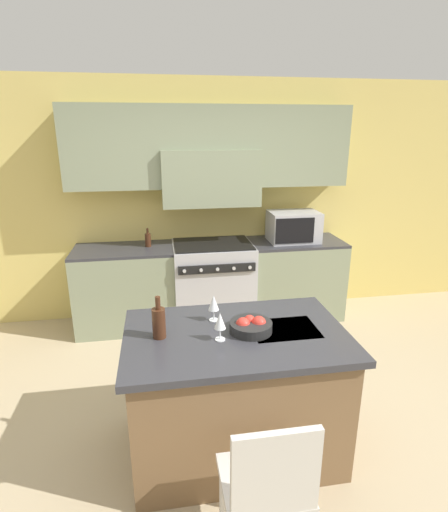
# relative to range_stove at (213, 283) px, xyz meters

# --- Properties ---
(ground_plane) EXTENTS (10.00, 10.00, 0.00)m
(ground_plane) POSITION_rel_range_stove_xyz_m (-0.00, -1.91, -0.47)
(ground_plane) COLOR tan
(back_cabinetry) EXTENTS (10.00, 0.46, 2.70)m
(back_cabinetry) POSITION_rel_range_stove_xyz_m (-0.00, 0.28, 1.11)
(back_cabinetry) COLOR #DBC166
(back_cabinetry) RESTS_ON ground_plane
(back_counter) EXTENTS (3.03, 0.62, 0.92)m
(back_counter) POSITION_rel_range_stove_xyz_m (0.00, 0.02, -0.01)
(back_counter) COLOR gray
(back_counter) RESTS_ON ground_plane
(range_stove) EXTENTS (0.89, 0.70, 0.94)m
(range_stove) POSITION_rel_range_stove_xyz_m (0.00, 0.00, 0.00)
(range_stove) COLOR #B7B7BC
(range_stove) RESTS_ON ground_plane
(microwave) EXTENTS (0.56, 0.40, 0.34)m
(microwave) POSITION_rel_range_stove_xyz_m (0.93, 0.02, 0.62)
(microwave) COLOR #B7B7BC
(microwave) RESTS_ON back_counter
(kitchen_island) EXTENTS (1.43, 0.92, 0.90)m
(kitchen_island) POSITION_rel_range_stove_xyz_m (-0.12, -1.98, -0.02)
(kitchen_island) COLOR brown
(kitchen_island) RESTS_ON ground_plane
(island_chair) EXTENTS (0.42, 0.40, 0.95)m
(island_chair) POSITION_rel_range_stove_xyz_m (-0.13, -2.82, 0.07)
(island_chair) COLOR beige
(island_chair) RESTS_ON ground_plane
(wine_bottle) EXTENTS (0.08, 0.08, 0.28)m
(wine_bottle) POSITION_rel_range_stove_xyz_m (-0.61, -1.96, 0.54)
(wine_bottle) COLOR #422314
(wine_bottle) RESTS_ON kitchen_island
(wine_glass_near) EXTENTS (0.07, 0.07, 0.18)m
(wine_glass_near) POSITION_rel_range_stove_xyz_m (-0.24, -2.05, 0.56)
(wine_glass_near) COLOR white
(wine_glass_near) RESTS_ON kitchen_island
(wine_glass_far) EXTENTS (0.07, 0.07, 0.18)m
(wine_glass_far) POSITION_rel_range_stove_xyz_m (-0.24, -1.78, 0.56)
(wine_glass_far) COLOR white
(wine_glass_far) RESTS_ON kitchen_island
(fruit_bowl) EXTENTS (0.28, 0.28, 0.10)m
(fruit_bowl) POSITION_rel_range_stove_xyz_m (-0.02, -1.97, 0.47)
(fruit_bowl) COLOR black
(fruit_bowl) RESTS_ON kitchen_island
(oil_bottle_on_counter) EXTENTS (0.06, 0.06, 0.21)m
(oil_bottle_on_counter) POSITION_rel_range_stove_xyz_m (-0.71, 0.06, 0.53)
(oil_bottle_on_counter) COLOR #422314
(oil_bottle_on_counter) RESTS_ON back_counter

